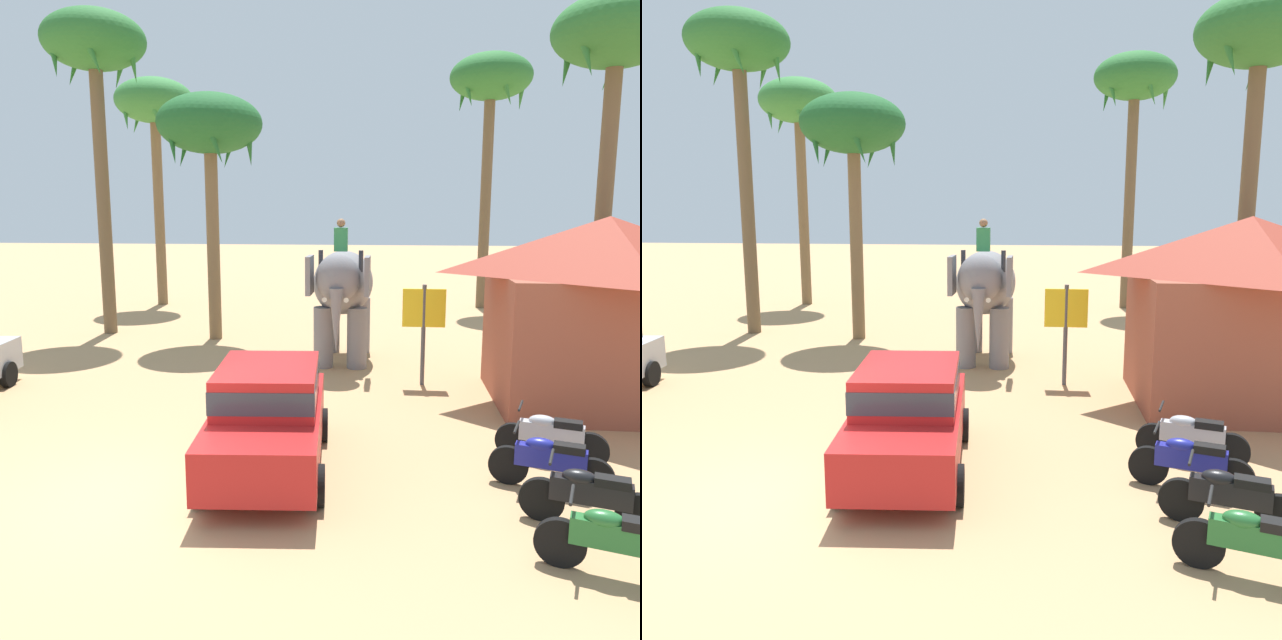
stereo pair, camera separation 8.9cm
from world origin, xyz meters
TOP-DOWN VIEW (x-y plane):
  - ground_plane at (0.00, 0.00)m, footprint 120.00×120.00m
  - car_sedan_foreground at (1.66, 1.15)m, footprint 2.10×4.21m
  - elephant_with_mahout at (2.38, 8.48)m, footprint 1.66×3.88m
  - motorcycle_nearest_camera at (6.17, -1.56)m, footprint 1.74×0.77m
  - motorcycle_second_in_row at (6.23, -0.41)m, footprint 1.74×0.75m
  - motorcycle_mid_row at (6.00, 0.73)m, footprint 1.74×0.75m
  - motorcycle_fourth_in_row at (6.28, 1.82)m, footprint 1.75×0.73m
  - palm_tree_behind_elephant at (-1.85, 11.11)m, footprint 3.20×3.20m
  - palm_tree_near_hut at (-5.98, 17.95)m, footprint 3.20×3.20m
  - palm_tree_left_of_road at (-5.60, 11.69)m, footprint 3.20×3.20m
  - palm_tree_far_back at (9.19, 9.08)m, footprint 3.20×3.20m
  - palm_tree_leaning_seaward at (7.54, 18.34)m, footprint 3.20×3.20m
  - roadside_hut at (8.11, 5.27)m, footprint 5.01×4.21m
  - signboard_yellow at (4.43, 6.36)m, footprint 1.00×0.10m

SIDE VIEW (x-z plane):
  - ground_plane at x=0.00m, z-range 0.00..0.00m
  - motorcycle_nearest_camera at x=6.17m, z-range -0.01..0.93m
  - motorcycle_second_in_row at x=6.23m, z-range -0.01..0.93m
  - motorcycle_mid_row at x=6.00m, z-range -0.01..0.93m
  - motorcycle_fourth_in_row at x=6.28m, z-range -0.01..0.93m
  - car_sedan_foreground at x=1.66m, z-range 0.08..1.78m
  - signboard_yellow at x=4.43m, z-range 0.49..2.89m
  - elephant_with_mahout at x=2.38m, z-range 0.05..3.93m
  - roadside_hut at x=8.11m, z-range 0.12..4.12m
  - palm_tree_behind_elephant at x=-1.85m, z-range 2.68..10.24m
  - palm_tree_near_hut at x=-5.98m, z-range 3.44..12.78m
  - palm_tree_far_back at x=9.19m, z-range 3.48..12.91m
  - palm_tree_leaning_seaward at x=7.54m, z-range 3.75..13.84m
  - palm_tree_left_of_road at x=-5.60m, z-range 3.78..13.95m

